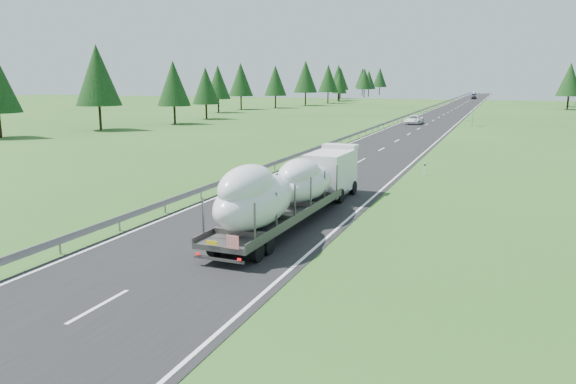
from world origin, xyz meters
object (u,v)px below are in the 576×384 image
(highway_sign, at_px, (473,115))
(distant_car_blue, at_px, (474,93))
(boat_truck, at_px, (291,186))
(distant_car_dark, at_px, (474,97))
(distant_van, at_px, (414,120))

(highway_sign, relative_size, distant_car_blue, 0.61)
(boat_truck, distance_m, distant_car_blue, 256.48)
(distant_car_dark, distance_m, distant_car_blue, 60.51)
(highway_sign, distance_m, boat_truck, 67.89)
(distant_car_blue, bearing_deg, distant_van, -91.93)
(highway_sign, distance_m, distant_van, 9.32)
(boat_truck, xyz_separation_m, distant_van, (-4.13, 68.33, -1.26))
(distant_car_dark, bearing_deg, distant_car_blue, 95.10)
(distant_car_dark, height_order, distant_car_blue, distant_car_dark)
(highway_sign, distance_m, distant_car_blue, 188.99)
(boat_truck, xyz_separation_m, distant_car_dark, (-1.42, 196.01, -1.25))
(distant_van, relative_size, distant_car_blue, 1.21)
(boat_truck, bearing_deg, highway_sign, 85.69)
(highway_sign, bearing_deg, distant_car_blue, 92.95)
(distant_van, xyz_separation_m, distant_car_blue, (-0.50, 188.11, -0.02))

